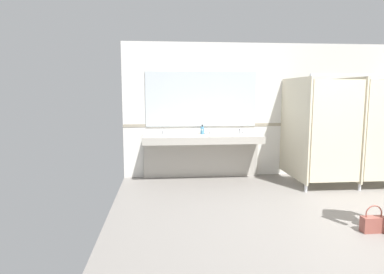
% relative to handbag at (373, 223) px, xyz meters
% --- Properties ---
extents(wall_back, '(7.46, 0.12, 2.69)m').
position_rel_handbag_xyz_m(wall_back, '(0.39, 3.05, 1.23)').
color(wall_back, silver).
rests_on(wall_back, ground_plane).
extents(wall_back_tile_band, '(7.46, 0.01, 0.06)m').
position_rel_handbag_xyz_m(wall_back_tile_band, '(0.39, 2.98, 0.94)').
color(wall_back_tile_band, '#9E937F').
rests_on(wall_back_tile_band, wall_back).
extents(vanity_counter, '(2.32, 0.58, 0.99)m').
position_rel_handbag_xyz_m(vanity_counter, '(-1.78, 2.77, 0.54)').
color(vanity_counter, '#B2ADA3').
rests_on(vanity_counter, ground_plane).
extents(mirror_panel, '(2.22, 0.02, 1.09)m').
position_rel_handbag_xyz_m(mirror_panel, '(-1.78, 2.97, 1.46)').
color(mirror_panel, silver).
rests_on(mirror_panel, wall_back).
extents(bathroom_stalls, '(2.01, 1.34, 2.01)m').
position_rel_handbag_xyz_m(bathroom_stalls, '(0.87, 2.10, 0.94)').
color(bathroom_stalls, beige).
rests_on(bathroom_stalls, ground_plane).
extents(handbag, '(0.28, 0.12, 0.34)m').
position_rel_handbag_xyz_m(handbag, '(0.00, 0.00, 0.00)').
color(handbag, '#934C42').
rests_on(handbag, ground_plane).
extents(soap_dispenser, '(0.07, 0.07, 0.19)m').
position_rel_handbag_xyz_m(soap_dispenser, '(-1.77, 2.85, 0.85)').
color(soap_dispenser, teal).
rests_on(soap_dispenser, vanity_counter).
extents(paper_cup, '(0.07, 0.07, 0.09)m').
position_rel_handbag_xyz_m(paper_cup, '(-1.64, 2.57, 0.81)').
color(paper_cup, white).
rests_on(paper_cup, vanity_counter).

